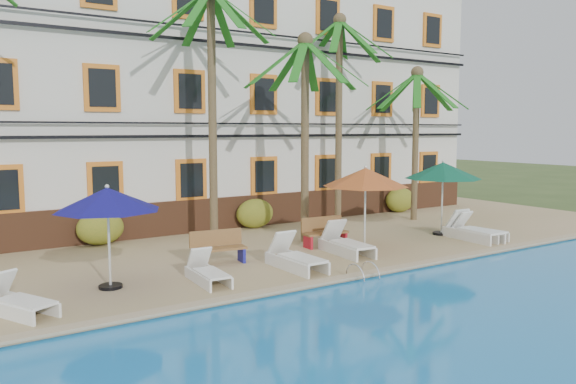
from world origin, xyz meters
TOP-DOWN VIEW (x-y plane):
  - ground at (0.00, 0.00)m, footprint 100.00×100.00m
  - pool_deck at (0.00, 5.00)m, footprint 30.00×12.00m
  - pool_coping at (0.00, -0.90)m, footprint 30.00×0.35m
  - hotel_building at (0.00, 9.98)m, footprint 25.40×6.44m
  - palm_b at (-1.74, 4.65)m, footprint 4.05×4.05m
  - palm_c at (1.00, 3.50)m, footprint 4.05×4.05m
  - palm_d at (4.24, 5.84)m, footprint 4.05×4.05m
  - palm_e at (7.35, 4.77)m, footprint 4.05×4.05m
  - shrub_left at (-4.81, 6.60)m, footprint 1.50×0.90m
  - shrub_mid at (0.89, 6.60)m, footprint 1.50×0.90m
  - shrub_right at (8.35, 6.60)m, footprint 1.50×0.90m
  - umbrella_blue at (-5.94, 1.45)m, footprint 2.43×2.43m
  - umbrella_red at (1.81, 1.44)m, footprint 2.60×2.60m
  - umbrella_green at (5.72, 1.85)m, footprint 2.63×2.63m
  - lounger_a at (-8.03, 0.59)m, footprint 1.36×1.87m
  - lounger_b at (-3.84, 0.66)m, footprint 0.69×1.70m
  - lounger_c at (-1.31, 0.61)m, footprint 0.75×2.02m
  - lounger_d at (0.94, 1.28)m, footprint 0.90×2.10m
  - lounger_e at (5.86, 0.65)m, footprint 0.86×2.11m
  - lounger_f at (6.13, 0.64)m, footprint 0.83×1.93m
  - bench_left at (-2.76, 2.25)m, footprint 1.55×0.66m
  - bench_right at (1.09, 2.55)m, footprint 1.53×0.56m
  - pool_ladder at (-0.35, -1.00)m, footprint 0.54×0.74m

SIDE VIEW (x-z plane):
  - ground at x=0.00m, z-range 0.00..0.00m
  - pool_deck at x=0.00m, z-range 0.00..0.25m
  - pool_ladder at x=-0.35m, z-range -0.12..0.62m
  - pool_coping at x=0.00m, z-range 0.25..0.31m
  - lounger_b at x=-3.84m, z-range 0.11..0.90m
  - lounger_a at x=-8.03m, z-range 0.10..0.94m
  - lounger_f at x=6.13m, z-range 0.09..0.98m
  - lounger_c at x=-1.31m, z-range 0.08..1.03m
  - lounger_d at x=0.94m, z-range 0.08..1.05m
  - lounger_e at x=5.86m, z-range 0.08..1.06m
  - bench_left at x=-2.76m, z-range 0.26..1.18m
  - bench_right at x=1.09m, z-range 0.26..1.18m
  - shrub_left at x=-4.81m, z-range 0.25..1.35m
  - shrub_mid at x=0.89m, z-range 0.25..1.35m
  - shrub_right at x=8.35m, z-range 0.25..1.35m
  - umbrella_blue at x=-5.94m, z-range 1.11..3.54m
  - umbrella_red at x=1.81m, z-range 1.17..3.77m
  - umbrella_green at x=5.72m, z-range 1.18..3.81m
  - palm_e at x=7.35m, z-range 1.20..7.41m
  - palm_c at x=1.00m, z-range 1.26..8.02m
  - hotel_building at x=0.00m, z-range 0.26..10.49m
  - palm_d at x=4.24m, z-range 1.37..9.48m
  - palm_b at x=-1.74m, z-range 1.38..9.60m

